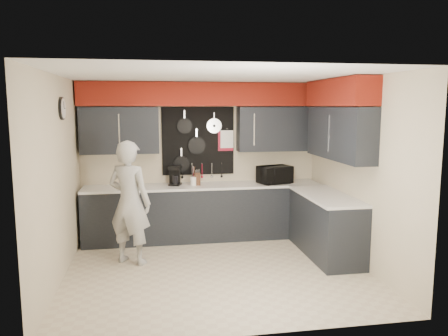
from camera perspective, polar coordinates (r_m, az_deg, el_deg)
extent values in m
plane|color=beige|center=(6.10, -0.97, -13.16)|extent=(4.00, 4.00, 0.00)
cube|color=beige|center=(7.47, -3.01, 1.08)|extent=(4.00, 0.01, 2.60)
cube|color=black|center=(7.24, -13.45, 4.82)|extent=(1.24, 0.32, 0.75)
cube|color=black|center=(7.53, 6.87, 5.10)|extent=(1.34, 0.32, 0.75)
cube|color=maroon|center=(7.24, -2.91, 9.58)|extent=(3.94, 0.36, 0.38)
cube|color=black|center=(7.42, -3.40, 3.55)|extent=(1.22, 0.03, 1.15)
cylinder|color=black|center=(7.34, -5.17, 5.48)|extent=(0.26, 0.04, 0.26)
cylinder|color=black|center=(7.38, -3.59, 2.95)|extent=(0.30, 0.04, 0.30)
cylinder|color=black|center=(7.40, -5.57, 0.51)|extent=(0.27, 0.04, 0.27)
cylinder|color=silver|center=(7.40, -1.30, 5.53)|extent=(0.25, 0.02, 0.25)
cube|color=maroon|center=(7.47, 0.21, 3.56)|extent=(0.26, 0.01, 0.34)
cube|color=white|center=(7.45, 0.38, 3.78)|extent=(0.22, 0.01, 0.30)
cylinder|color=silver|center=(7.42, -6.80, -0.34)|extent=(0.01, 0.01, 0.20)
cylinder|color=silver|center=(7.43, -5.49, -0.31)|extent=(0.01, 0.01, 0.20)
cylinder|color=silver|center=(7.44, -4.19, -0.28)|extent=(0.01, 0.01, 0.20)
cylinder|color=silver|center=(7.46, -2.89, -0.25)|extent=(0.01, 0.01, 0.20)
cylinder|color=silver|center=(7.48, -1.59, -0.22)|extent=(0.01, 0.01, 0.20)
cylinder|color=silver|center=(7.50, -0.31, -0.18)|extent=(0.01, 0.01, 0.20)
cube|color=beige|center=(6.36, 17.06, -0.49)|extent=(0.01, 3.50, 2.60)
cube|color=black|center=(6.51, 14.85, 4.43)|extent=(0.32, 1.70, 0.75)
cube|color=maroon|center=(6.50, 14.87, 9.50)|extent=(0.36, 1.70, 0.38)
cube|color=beige|center=(5.81, -20.87, -1.47)|extent=(0.01, 3.50, 2.60)
cylinder|color=black|center=(6.13, -20.42, 7.30)|extent=(0.04, 0.30, 0.30)
cylinder|color=white|center=(6.12, -20.22, 7.31)|extent=(0.01, 0.26, 0.26)
cube|color=black|center=(7.34, -2.69, -5.88)|extent=(3.90, 0.60, 0.88)
cube|color=silver|center=(7.23, -2.70, -2.37)|extent=(3.90, 0.63, 0.04)
cube|color=black|center=(6.73, 13.14, -7.38)|extent=(0.60, 1.60, 0.88)
cube|color=silver|center=(6.62, 13.15, -3.55)|extent=(0.63, 1.60, 0.04)
cube|color=black|center=(7.19, -2.41, -9.39)|extent=(3.90, 0.06, 0.10)
imported|color=black|center=(7.38, 6.63, -0.88)|extent=(0.61, 0.50, 0.29)
cube|color=#362111|center=(7.17, -3.50, -1.45)|extent=(0.10, 0.10, 0.21)
cylinder|color=white|center=(7.17, -3.99, -1.72)|extent=(0.11, 0.11, 0.14)
cube|color=black|center=(7.22, -6.40, -2.13)|extent=(0.24, 0.26, 0.03)
cube|color=black|center=(7.27, -6.45, -0.85)|extent=(0.19, 0.11, 0.29)
cube|color=black|center=(7.18, -6.43, 0.05)|extent=(0.24, 0.26, 0.06)
cylinder|color=black|center=(7.19, -6.40, -1.51)|extent=(0.11, 0.11, 0.14)
imported|color=#B0B0AD|center=(6.25, -12.23, -4.43)|extent=(0.76, 0.68, 1.75)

